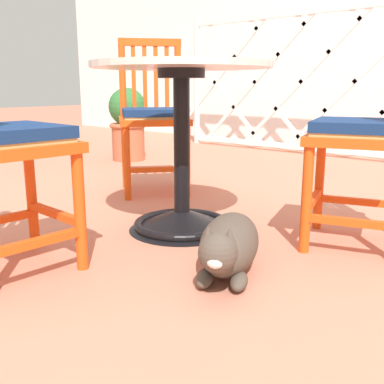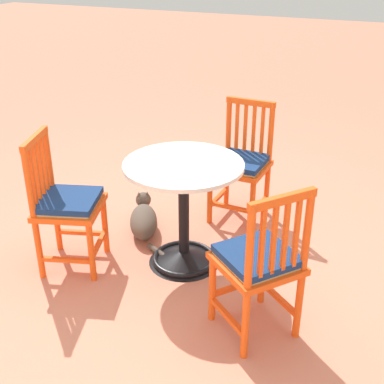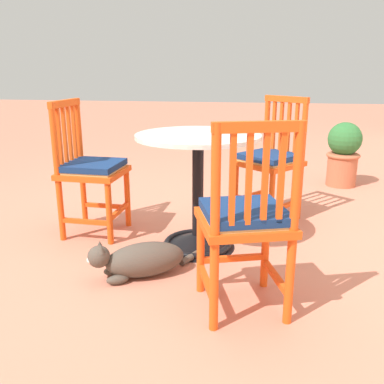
# 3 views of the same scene
# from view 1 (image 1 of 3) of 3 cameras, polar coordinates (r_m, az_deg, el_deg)

# --- Properties ---
(ground_plane) EXTENTS (24.00, 24.00, 0.00)m
(ground_plane) POSITION_cam_1_polar(r_m,az_deg,el_deg) (1.98, -6.50, -5.64)
(ground_plane) COLOR #C6755B
(lattice_fence_panel) EXTENTS (3.77, 0.06, 1.35)m
(lattice_fence_panel) POSITION_cam_1_polar(r_m,az_deg,el_deg) (4.39, 16.51, 13.09)
(lattice_fence_panel) COLOR white
(lattice_fence_panel) RESTS_ON ground_plane
(cafe_table) EXTENTS (0.76, 0.76, 0.73)m
(cafe_table) POSITION_cam_1_polar(r_m,az_deg,el_deg) (2.01, -1.28, 3.11)
(cafe_table) COLOR black
(cafe_table) RESTS_ON ground_plane
(orange_chair_facing_out) EXTENTS (0.50, 0.50, 0.91)m
(orange_chair_facing_out) POSITION_cam_1_polar(r_m,az_deg,el_deg) (1.90, 21.07, 6.64)
(orange_chair_facing_out) COLOR #E04C14
(orange_chair_facing_out) RESTS_ON ground_plane
(orange_chair_by_planter) EXTENTS (0.56, 0.56, 0.91)m
(orange_chair_by_planter) POSITION_cam_1_polar(r_m,az_deg,el_deg) (2.76, -4.84, 9.18)
(orange_chair_by_planter) COLOR #E04C14
(orange_chair_by_planter) RESTS_ON ground_plane
(tabby_cat) EXTENTS (0.53, 0.58, 0.23)m
(tabby_cat) POSITION_cam_1_polar(r_m,az_deg,el_deg) (1.58, 4.47, -6.78)
(tabby_cat) COLOR #4C4238
(tabby_cat) RESTS_ON ground_plane
(terracotta_planter) EXTENTS (0.32, 0.32, 0.62)m
(terracotta_planter) POSITION_cam_1_polar(r_m,az_deg,el_deg) (4.02, -8.03, 8.62)
(terracotta_planter) COLOR #B25B3D
(terracotta_planter) RESTS_ON ground_plane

